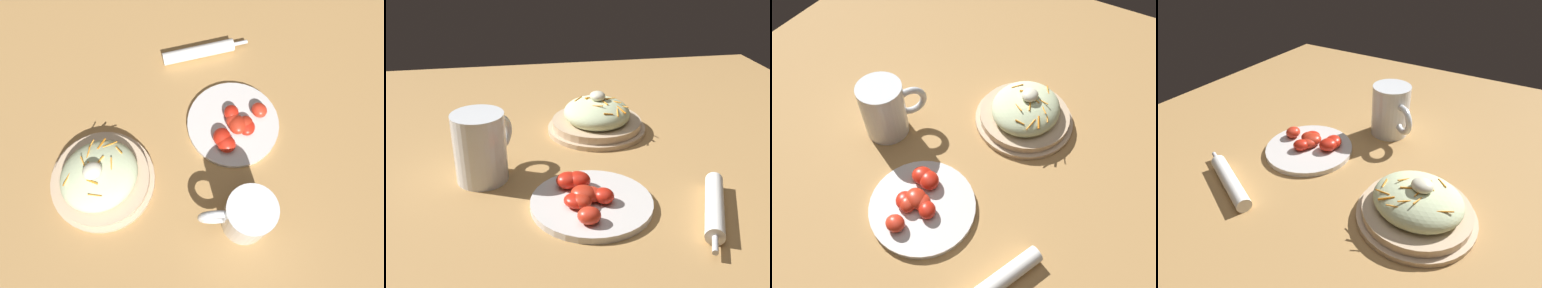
% 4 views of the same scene
% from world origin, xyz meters
% --- Properties ---
extents(ground_plane, '(1.43, 1.43, 0.00)m').
position_xyz_m(ground_plane, '(0.00, 0.00, 0.00)').
color(ground_plane, '#B2844C').
extents(salad_plate, '(0.22, 0.22, 0.09)m').
position_xyz_m(salad_plate, '(-0.14, 0.05, 0.03)').
color(salad_plate, '#D1B28E').
rests_on(salad_plate, ground_plane).
extents(beer_mug, '(0.13, 0.11, 0.13)m').
position_xyz_m(beer_mug, '(0.04, -0.20, 0.06)').
color(beer_mug, white).
rests_on(beer_mug, ground_plane).
extents(napkin_roll, '(0.20, 0.10, 0.03)m').
position_xyz_m(napkin_roll, '(0.22, 0.17, 0.02)').
color(napkin_roll, white).
rests_on(napkin_roll, ground_plane).
extents(tomato_plate, '(0.21, 0.21, 0.04)m').
position_xyz_m(tomato_plate, '(0.16, -0.02, 0.01)').
color(tomato_plate, silver).
rests_on(tomato_plate, ground_plane).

